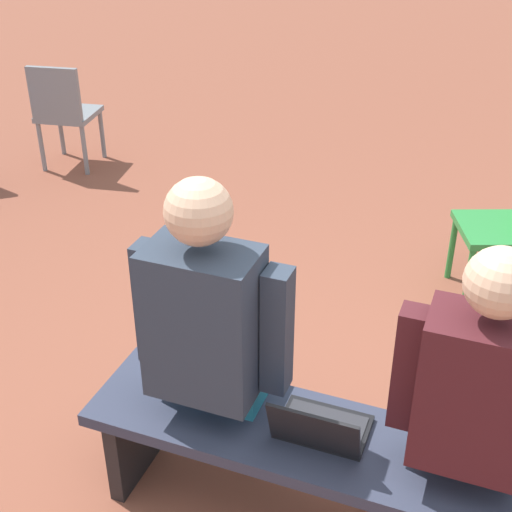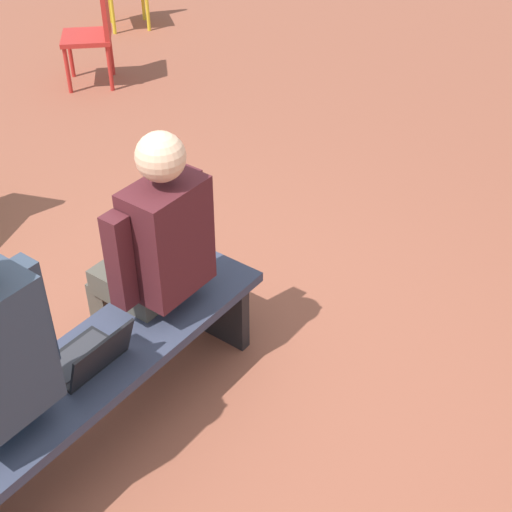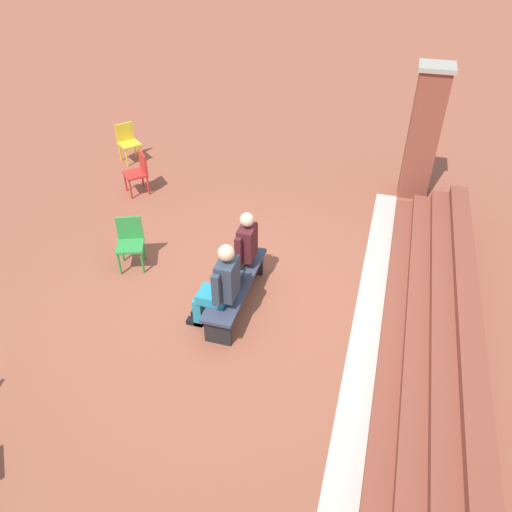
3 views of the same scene
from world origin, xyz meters
The scene contains 5 objects.
bench centered at (0.13, -0.05, 0.35)m, with size 1.80×0.44×0.45m.
person_student centered at (-0.32, -0.12, 0.71)m, with size 0.53×0.67×1.33m.
person_adult centered at (0.59, -0.12, 0.74)m, with size 0.57×0.72×1.39m.
laptop centered at (0.17, -0.04, 0.50)m, with size 0.32×0.29×0.21m.
plastic_chair_mid_courtyard centered at (3.02, -2.67, 0.48)m, with size 0.49×0.49×0.84m.
Camera 1 is at (-0.29, 1.77, 2.27)m, focal length 50.00 mm.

